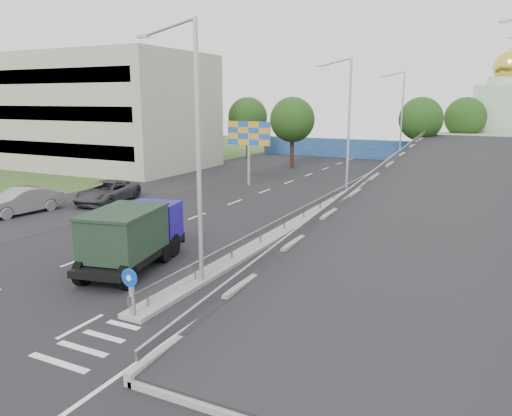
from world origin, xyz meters
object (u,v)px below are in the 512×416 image
Objects in this scene: lamp_post_near at (194,140)px; parked_car_c at (107,192)px; lamp_post_far at (400,114)px; dump_truck at (133,234)px; church at (503,116)px; billboard at (249,137)px; sign_bollard at (131,292)px; parked_car_b at (21,201)px; lamp_post_mid at (347,121)px.

parked_car_c is at bearing 143.93° from lamp_post_near.
lamp_post_far is 39.89m from dump_truck.
church reaches higher than parked_car_c.
lamp_post_far is 1.83× the size of billboard.
parked_car_c is (-14.69, 14.61, -0.24)m from sign_bollard.
lamp_post_mid is at bearing 47.40° from parked_car_b.
dump_truck is at bearing 172.14° from lamp_post_near.
parked_car_b is (-17.26, -14.50, -4.95)m from lamp_post_mid.
church is 49.98m from parked_car_c.
church is (10.00, 57.83, 4.28)m from sign_bollard.
lamp_post_near is 1.77× the size of parked_car_c.
parked_car_c is at bearing -116.86° from lamp_post_far.
lamp_post_far reaches higher than parked_car_c.
lamp_post_near is 18.77m from parked_car_b.
sign_bollard is 0.17× the size of lamp_post_near.
lamp_post_far is at bearing 89.86° from sign_bollard.
dump_truck is 15.18m from parked_car_c.
lamp_post_mid is 1.77× the size of parked_car_c.
lamp_post_near reaches higher than parked_car_b.
billboard is (-19.00, -32.00, -1.12)m from church.
lamp_post_mid is 35.41m from church.
lamp_post_mid reaches higher than sign_bollard.
lamp_post_near is 0.73× the size of church.
dump_truck is at bearing -12.81° from parked_car_b.
dump_truck is at bearing -95.29° from lamp_post_far.
parked_car_c is (-5.69, -11.22, -3.39)m from billboard.
parked_car_c is at bearing -116.88° from billboard.
parked_car_b is 0.91× the size of parked_car_c.
lamp_post_far is 17.15m from church.
lamp_post_mid and lamp_post_far have the same top height.
dump_truck is 1.17× the size of parked_car_c.
parked_car_c is at bearing -148.07° from lamp_post_mid.
dump_truck is (-13.55, -53.50, -3.76)m from church.
lamp_post_mid is 23.08m from parked_car_b.
parked_car_b is (-8.15, -16.50, -3.33)m from billboard.
lamp_post_far is at bearing 90.00° from lamp_post_mid.
church is at bearing 50.28° from parked_car_c.
parked_car_b is at bearing 147.47° from dump_truck.
lamp_post_near and lamp_post_far have the same top height.
billboard reaches higher than parked_car_c.
lamp_post_mid is 0.73× the size of church.
lamp_post_near and lamp_post_mid have the same top height.
lamp_post_near is 23.87m from billboard.
lamp_post_far is at bearing -125.24° from church.
lamp_post_mid reaches higher than parked_car_b.
parked_car_b reaches higher than parked_car_c.
dump_truck is at bearing -52.67° from parked_car_c.
sign_bollard is 0.32× the size of parked_car_b.
parked_car_c is (-24.69, -43.22, -4.52)m from church.
parked_car_c is at bearing 72.40° from parked_car_b.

